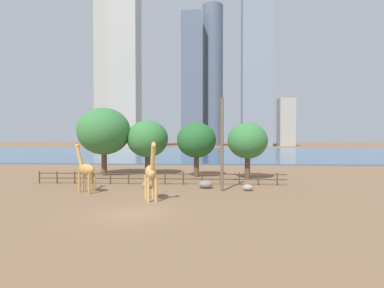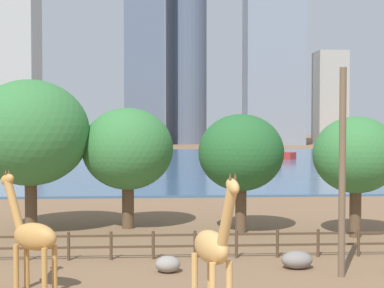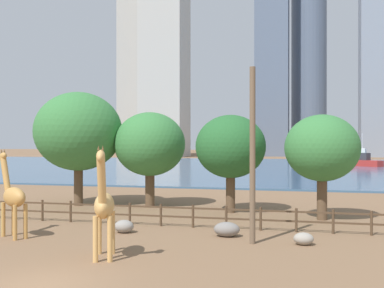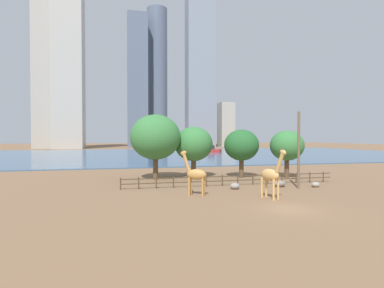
{
  "view_description": "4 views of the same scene",
  "coord_description": "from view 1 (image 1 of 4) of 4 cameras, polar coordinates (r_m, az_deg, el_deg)",
  "views": [
    {
      "loc": [
        4.92,
        -18.91,
        4.9
      ],
      "look_at": [
        1.89,
        39.34,
        3.63
      ],
      "focal_mm": 28.0,
      "sensor_mm": 36.0,
      "label": 1
    },
    {
      "loc": [
        -1.33,
        -14.87,
        6.27
      ],
      "look_at": [
        2.05,
        39.42,
        4.31
      ],
      "focal_mm": 55.0,
      "sensor_mm": 36.0,
      "label": 2
    },
    {
      "loc": [
        9.01,
        -14.65,
        4.9
      ],
      "look_at": [
        -3.96,
        37.29,
        4.67
      ],
      "focal_mm": 45.0,
      "sensor_mm": 36.0,
      "label": 3
    },
    {
      "loc": [
        -12.75,
        -21.09,
        5.66
      ],
      "look_at": [
        1.15,
        38.82,
        4.31
      ],
      "focal_mm": 28.0,
      "sensor_mm": 36.0,
      "label": 4
    }
  ],
  "objects": [
    {
      "name": "harbor_water",
      "position": [
        96.15,
        0.04,
        -1.61
      ],
      "size": [
        180.0,
        86.0,
        0.2
      ],
      "primitive_type": "cube",
      "color": "#3D6084",
      "rests_on": "ground"
    },
    {
      "name": "boat_sailboat",
      "position": [
        103.34,
        10.92,
        -0.89
      ],
      "size": [
        5.81,
        5.43,
        2.58
      ],
      "rotation": [
        0.0,
        0.0,
        5.57
      ],
      "color": "#B22D28",
      "rests_on": "harbor_water"
    },
    {
      "name": "giraffe_companion",
      "position": [
        28.28,
        -19.61,
        -4.53
      ],
      "size": [
        2.59,
        1.86,
        4.52
      ],
      "rotation": [
        0.0,
        0.0,
        2.6
      ],
      "color": "#C18C47",
      "rests_on": "ground"
    },
    {
      "name": "tree_left_small",
      "position": [
        39.76,
        -8.47,
        0.95
      ],
      "size": [
        5.39,
        5.39,
        7.17
      ],
      "color": "brown",
      "rests_on": "ground"
    },
    {
      "name": "tree_right_tall",
      "position": [
        37.23,
        0.85,
        0.71
      ],
      "size": [
        4.87,
        4.87,
        6.78
      ],
      "color": "brown",
      "rests_on": "ground"
    },
    {
      "name": "boulder_near_fence",
      "position": [
        29.13,
        2.61,
        -7.69
      ],
      "size": [
        1.35,
        1.01,
        0.75
      ],
      "primitive_type": "ellipsoid",
      "color": "gray",
      "rests_on": "ground"
    },
    {
      "name": "boat_ferry",
      "position": [
        119.92,
        10.21,
        -0.48
      ],
      "size": [
        4.17,
        7.84,
        6.7
      ],
      "rotation": [
        0.0,
        0.0,
        1.36
      ],
      "color": "#337259",
      "rests_on": "harbor_water"
    },
    {
      "name": "boulder_by_pole",
      "position": [
        28.29,
        10.58,
        -8.14
      ],
      "size": [
        0.95,
        0.79,
        0.59
      ],
      "primitive_type": "ellipsoid",
      "color": "gray",
      "rests_on": "ground"
    },
    {
      "name": "enclosure_fence",
      "position": [
        31.6,
        -6.45,
        -6.3
      ],
      "size": [
        26.12,
        0.14,
        1.3
      ],
      "color": "#4C3826",
      "rests_on": "ground"
    },
    {
      "name": "utility_pole",
      "position": [
        27.41,
        5.73,
        -0.11
      ],
      "size": [
        0.28,
        0.28,
        8.52
      ],
      "primitive_type": "cylinder",
      "color": "brown",
      "rests_on": "ground"
    },
    {
      "name": "boulder_small",
      "position": [
        29.41,
        -8.39,
        -7.68
      ],
      "size": [
        1.06,
        0.92,
        0.69
      ],
      "primitive_type": "ellipsoid",
      "color": "gray",
      "rests_on": "ground"
    },
    {
      "name": "skyline_tower_glass",
      "position": [
        185.15,
        3.95,
        12.78
      ],
      "size": [
        12.37,
        12.37,
        83.85
      ],
      "primitive_type": "cylinder",
      "color": "slate",
      "rests_on": "ground"
    },
    {
      "name": "skyline_block_central",
      "position": [
        175.2,
        -0.1,
        12.11
      ],
      "size": [
        11.26,
        9.65,
        75.8
      ],
      "primitive_type": "cube",
      "color": "slate",
      "rests_on": "ground"
    },
    {
      "name": "tree_left_large",
      "position": [
        35.84,
        10.53,
        0.57
      ],
      "size": [
        4.68,
        4.68,
        6.63
      ],
      "color": "brown",
      "rests_on": "ground"
    },
    {
      "name": "skyline_tower_short",
      "position": [
        179.18,
        17.48,
        3.95
      ],
      "size": [
        8.62,
        8.88,
        27.06
      ],
      "primitive_type": "cube",
      "color": "#ADA89E",
      "rests_on": "ground"
    },
    {
      "name": "ground_plane",
      "position": [
        99.15,
        0.13,
        -1.58
      ],
      "size": [
        400.0,
        400.0,
        0.0
      ],
      "primitive_type": "plane",
      "color": "brown"
    },
    {
      "name": "skyline_block_left",
      "position": [
        170.55,
        -12.57,
        16.13
      ],
      "size": [
        14.32,
        14.18,
        97.55
      ],
      "primitive_type": "cube",
      "color": "#B7B2A8",
      "rests_on": "ground"
    },
    {
      "name": "skyline_tower_needle",
      "position": [
        183.0,
        -15.75,
        16.89
      ],
      "size": [
        11.24,
        13.91,
        108.75
      ],
      "primitive_type": "cube",
      "color": "#ADA89E",
      "rests_on": "ground"
    },
    {
      "name": "giraffe_tall",
      "position": [
        23.45,
        -7.82,
        -5.32
      ],
      "size": [
        1.52,
        2.99,
        4.77
      ],
      "rotation": [
        0.0,
        0.0,
        5.05
      ],
      "color": "tan",
      "rests_on": "ground"
    },
    {
      "name": "skyline_block_right",
      "position": [
        178.73,
        12.2,
        15.16
      ],
      "size": [
        16.54,
        10.66,
        95.92
      ],
      "primitive_type": "cube",
      "color": "gray",
      "rests_on": "ground"
    },
    {
      "name": "tree_center_broad",
      "position": [
        40.34,
        -16.41,
        2.32
      ],
      "size": [
        6.73,
        6.73,
        8.75
      ],
      "color": "brown",
      "rests_on": "ground"
    }
  ]
}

